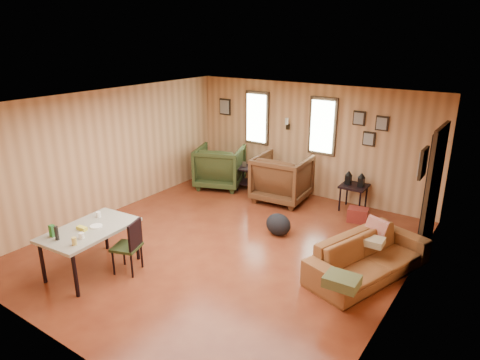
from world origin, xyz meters
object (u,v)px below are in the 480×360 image
at_px(recliner_brown, 282,176).
at_px(side_table, 354,184).
at_px(sofa, 370,250).
at_px(end_table, 249,174).
at_px(dining_table, 89,232).
at_px(recliner_green, 220,165).

height_order(recliner_brown, side_table, recliner_brown).
height_order(sofa, end_table, sofa).
relative_size(recliner_brown, dining_table, 0.77).
xyz_separation_m(end_table, side_table, (2.37, 0.19, 0.19)).
distance_m(recliner_green, end_table, 0.71).
height_order(end_table, side_table, side_table).
xyz_separation_m(recliner_green, dining_table, (0.69, -4.05, 0.11)).
bearing_deg(end_table, recliner_green, -162.32).
height_order(recliner_brown, dining_table, recliner_brown).
xyz_separation_m(recliner_brown, end_table, (-0.95, 0.17, -0.18)).
height_order(recliner_brown, end_table, recliner_brown).
relative_size(side_table, dining_table, 0.57).
bearing_deg(recliner_green, recliner_brown, 159.82).
relative_size(end_table, side_table, 0.80).
relative_size(sofa, recliner_green, 1.94).
height_order(sofa, recliner_brown, recliner_brown).
distance_m(sofa, recliner_brown, 3.12).
height_order(sofa, recliner_green, recliner_green).
distance_m(recliner_brown, recliner_green, 1.61).
distance_m(recliner_brown, end_table, 0.98).
relative_size(recliner_brown, side_table, 1.35).
xyz_separation_m(recliner_green, side_table, (3.03, 0.40, 0.03)).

